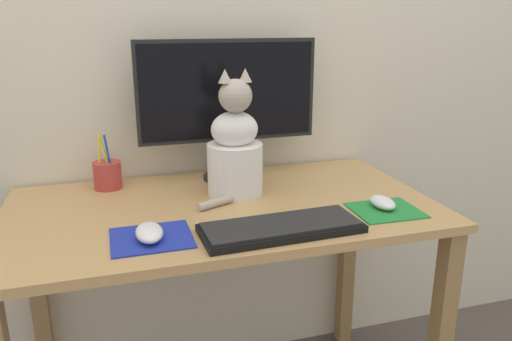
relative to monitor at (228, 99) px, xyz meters
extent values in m
cube|color=beige|center=(-0.08, 0.13, 0.23)|extent=(7.00, 0.04, 2.50)
cube|color=tan|center=(-0.08, -0.23, -0.27)|extent=(1.19, 0.66, 0.02)
cube|color=olive|center=(-0.63, 0.06, -0.65)|extent=(0.05, 0.05, 0.73)
cube|color=olive|center=(0.48, 0.06, -0.65)|extent=(0.05, 0.05, 0.73)
cylinder|color=black|center=(0.00, 0.00, -0.26)|extent=(0.17, 0.17, 0.01)
cylinder|color=black|center=(0.00, 0.00, -0.19)|extent=(0.04, 0.04, 0.12)
cube|color=black|center=(0.00, 0.00, 0.03)|extent=(0.57, 0.02, 0.32)
cube|color=black|center=(0.00, -0.01, 0.03)|extent=(0.55, 0.00, 0.29)
cube|color=black|center=(0.02, -0.46, -0.25)|extent=(0.41, 0.17, 0.02)
cube|color=black|center=(0.02, -0.46, -0.24)|extent=(0.39, 0.15, 0.01)
cube|color=#1E2D9E|center=(-0.29, -0.41, -0.26)|extent=(0.19, 0.17, 0.00)
cube|color=#238438|center=(0.34, -0.41, -0.26)|extent=(0.18, 0.16, 0.00)
ellipsoid|color=white|center=(-0.30, -0.42, -0.24)|extent=(0.06, 0.11, 0.03)
ellipsoid|color=white|center=(0.34, -0.39, -0.24)|extent=(0.06, 0.10, 0.03)
cylinder|color=white|center=(-0.02, -0.15, -0.18)|extent=(0.17, 0.17, 0.15)
ellipsoid|color=white|center=(-0.02, -0.15, -0.06)|extent=(0.15, 0.13, 0.11)
sphere|color=#B2A393|center=(-0.02, -0.16, 0.03)|extent=(0.10, 0.10, 0.10)
cone|color=#B2A393|center=(-0.05, -0.17, 0.09)|extent=(0.04, 0.04, 0.04)
cone|color=#B2A393|center=(0.01, -0.16, 0.09)|extent=(0.04, 0.04, 0.04)
cylinder|color=#B2A393|center=(-0.05, -0.22, -0.25)|extent=(0.20, 0.11, 0.02)
cylinder|color=#B23833|center=(-0.38, 0.01, -0.22)|extent=(0.08, 0.08, 0.08)
cylinder|color=yellow|center=(-0.40, 0.02, -0.16)|extent=(0.01, 0.03, 0.14)
cylinder|color=#1E47B2|center=(-0.38, -0.01, -0.16)|extent=(0.02, 0.02, 0.14)
cylinder|color=yellow|center=(-0.38, 0.00, -0.16)|extent=(0.03, 0.01, 0.14)
camera|label=1|loc=(-0.37, -1.53, 0.24)|focal=35.00mm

